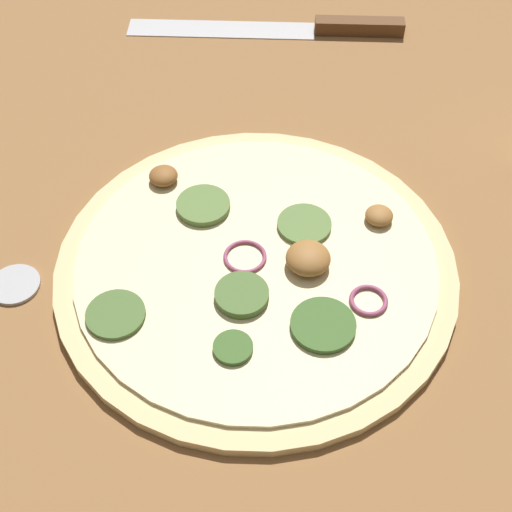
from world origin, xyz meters
name	(u,v)px	position (x,y,z in m)	size (l,w,h in m)	color
ground_plane	(256,270)	(0.00, 0.00, 0.00)	(3.00, 3.00, 0.00)	olive
pizza	(256,265)	(0.00, 0.00, 0.01)	(0.36, 0.36, 0.03)	beige
knife	(310,27)	(0.27, -0.29, 0.01)	(0.24, 0.28, 0.02)	silver
loose_cap	(14,283)	(0.12, 0.18, 0.00)	(0.04, 0.04, 0.01)	#B2B2B7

